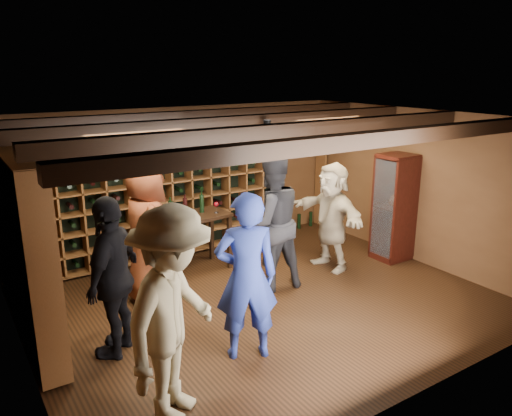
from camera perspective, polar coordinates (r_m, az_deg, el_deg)
ground at (r=7.02m, az=0.98°, el=-10.65°), size 6.00×6.00×0.00m
room_shell at (r=6.37m, az=0.82°, el=9.42°), size 6.00×6.00×6.00m
wine_rack_back at (r=8.35m, az=-11.01°, el=1.81°), size 4.65×0.30×2.20m
wine_rack_left at (r=6.38m, az=-25.13°, el=-3.80°), size 0.30×2.65×2.20m
crate_shelf at (r=9.71m, az=5.18°, el=6.51°), size 1.20×0.32×2.07m
display_cabinet at (r=8.56m, az=15.47°, el=-0.16°), size 0.55×0.50×1.75m
man_blue_shirt at (r=5.43m, az=-1.10°, el=-7.88°), size 0.81×0.68×1.89m
man_grey_suit at (r=7.11m, az=1.71°, el=-1.60°), size 1.06×0.87×2.00m
guest_red_floral at (r=6.87m, az=-12.26°, el=-2.64°), size 0.82×1.08×2.00m
guest_woman_black at (r=5.73m, az=-15.97°, el=-7.55°), size 1.06×1.09×1.83m
guest_khaki at (r=4.58m, az=-9.45°, el=-11.99°), size 1.49×1.40×2.02m
guest_beige at (r=7.97m, az=8.61°, el=-0.91°), size 0.51×1.60×1.72m
tasting_table at (r=7.77m, az=-7.53°, el=-1.71°), size 1.28×0.74×1.20m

